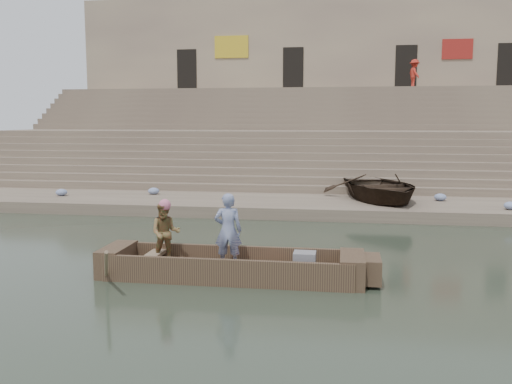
% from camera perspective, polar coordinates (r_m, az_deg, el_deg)
% --- Properties ---
extents(ground, '(120.00, 120.00, 0.00)m').
position_cam_1_polar(ground, '(12.84, 2.87, -7.76)').
color(ground, '#293427').
rests_on(ground, ground).
extents(lower_landing, '(32.00, 4.00, 0.40)m').
position_cam_1_polar(lower_landing, '(20.61, 5.22, -1.44)').
color(lower_landing, '#81715C').
rests_on(lower_landing, ground).
extents(mid_landing, '(32.00, 3.00, 2.80)m').
position_cam_1_polar(mid_landing, '(27.93, 6.25, 3.34)').
color(mid_landing, '#81715C').
rests_on(mid_landing, ground).
extents(upper_landing, '(32.00, 3.00, 5.20)m').
position_cam_1_polar(upper_landing, '(34.86, 6.82, 6.11)').
color(upper_landing, '#81715C').
rests_on(upper_landing, ground).
extents(ghat_steps, '(32.00, 11.00, 5.20)m').
position_cam_1_polar(ghat_steps, '(29.59, 6.41, 4.34)').
color(ghat_steps, '#81715C').
rests_on(ghat_steps, ground).
extents(building_wall, '(32.00, 5.07, 11.20)m').
position_cam_1_polar(building_wall, '(38.91, 7.11, 10.66)').
color(building_wall, tan).
rests_on(building_wall, ground).
extents(main_rowboat, '(5.00, 1.30, 0.22)m').
position_cam_1_polar(main_rowboat, '(12.06, -2.60, -8.22)').
color(main_rowboat, brown).
rests_on(main_rowboat, ground).
extents(rowboat_trim, '(6.04, 2.63, 2.03)m').
position_cam_1_polar(rowboat_trim, '(11.97, -1.61, -7.36)').
color(rowboat_trim, brown).
rests_on(rowboat_trim, ground).
extents(standing_man, '(0.62, 0.43, 1.60)m').
position_cam_1_polar(standing_man, '(11.89, -2.86, -3.93)').
color(standing_man, navy).
rests_on(standing_man, main_rowboat).
extents(rowing_man, '(0.76, 0.65, 1.36)m').
position_cam_1_polar(rowing_man, '(12.39, -9.21, -4.14)').
color(rowing_man, '#2B8338').
rests_on(rowing_man, main_rowboat).
extents(television, '(0.46, 0.42, 0.40)m').
position_cam_1_polar(television, '(11.78, 4.92, -7.07)').
color(television, gray).
rests_on(television, main_rowboat).
extents(beached_rowboat, '(4.65, 5.55, 0.99)m').
position_cam_1_polar(beached_rowboat, '(21.00, 12.46, 0.49)').
color(beached_rowboat, '#2D2116').
rests_on(beached_rowboat, lower_landing).
extents(pedestrian, '(0.88, 1.20, 1.66)m').
position_cam_1_polar(pedestrian, '(34.91, 15.83, 11.52)').
color(pedestrian, '#B2291E').
rests_on(pedestrian, upper_landing).
extents(cloth_bundles, '(16.78, 2.26, 0.26)m').
position_cam_1_polar(cloth_bundles, '(20.76, 2.42, -0.42)').
color(cloth_bundles, '#3F5999').
rests_on(cloth_bundles, lower_landing).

